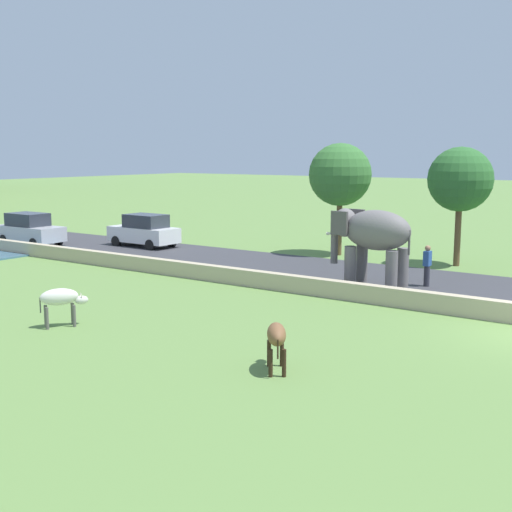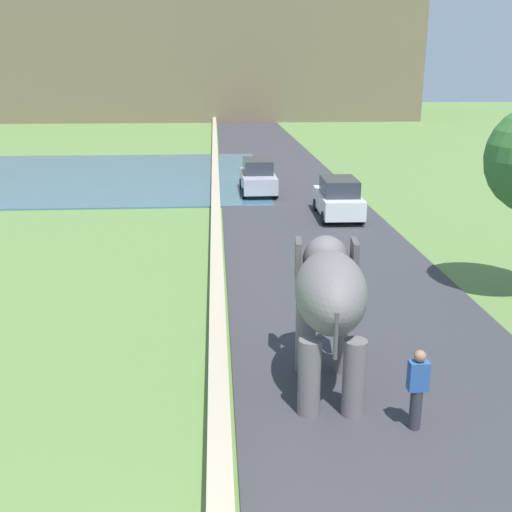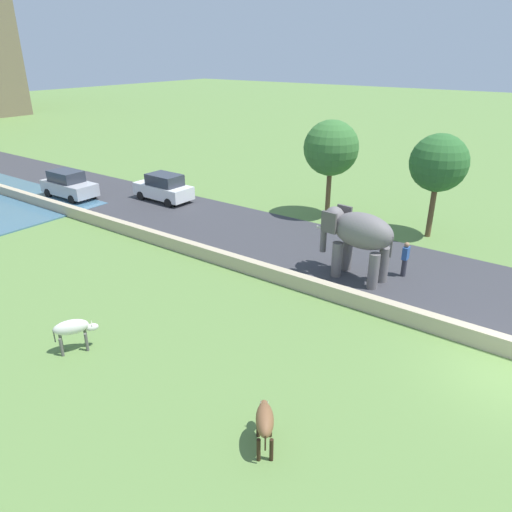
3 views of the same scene
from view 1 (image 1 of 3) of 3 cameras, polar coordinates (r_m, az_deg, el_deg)
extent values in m
cube|color=#38383D|center=(34.23, -9.62, 0.29)|extent=(7.00, 120.00, 0.06)
cube|color=tan|center=(30.15, -11.97, -0.38)|extent=(0.40, 110.00, 0.63)
ellipsoid|color=slate|center=(24.90, 10.42, 2.21)|extent=(1.66, 2.83, 1.50)
cylinder|color=slate|center=(25.20, 8.12, -0.96)|extent=(0.44, 0.44, 1.60)
cylinder|color=slate|center=(25.91, 9.12, -0.71)|extent=(0.44, 0.44, 1.60)
cylinder|color=slate|center=(24.32, 11.61, -1.41)|extent=(0.44, 0.44, 1.60)
cylinder|color=slate|center=(25.05, 12.54, -1.14)|extent=(0.44, 0.44, 1.60)
ellipsoid|color=slate|center=(25.62, 7.69, 2.88)|extent=(1.08, 1.00, 1.10)
cube|color=#504C4C|center=(25.04, 7.20, 2.84)|extent=(0.19, 0.71, 0.90)
cube|color=#504C4C|center=(26.05, 8.66, 3.04)|extent=(0.19, 0.71, 0.90)
cylinder|color=slate|center=(25.98, 6.77, 1.01)|extent=(0.28, 0.28, 1.50)
cone|color=silver|center=(25.71, 6.64, 1.94)|extent=(0.18, 0.57, 0.17)
cone|color=silver|center=(26.07, 7.19, 2.03)|extent=(0.18, 0.57, 0.17)
cylinder|color=#504C4C|center=(24.32, 13.09, 1.13)|extent=(0.08, 0.08, 0.90)
cylinder|color=#33333D|center=(25.87, 14.52, -1.74)|extent=(0.22, 0.22, 0.85)
cube|color=#2D569E|center=(25.76, 14.58, -0.20)|extent=(0.36, 0.22, 0.56)
sphere|color=#997051|center=(25.70, 14.62, 0.66)|extent=(0.22, 0.22, 0.22)
cube|color=#B7B7BC|center=(38.46, -18.88, 1.88)|extent=(1.74, 4.02, 0.80)
cube|color=#2D333D|center=(38.54, -19.11, 3.01)|extent=(1.47, 2.22, 0.70)
cylinder|color=black|center=(37.98, -16.69, 1.30)|extent=(0.19, 0.60, 0.60)
cylinder|color=black|center=(37.00, -18.63, 1.01)|extent=(0.19, 0.60, 0.60)
cylinder|color=black|center=(40.02, -19.05, 1.55)|extent=(0.19, 0.60, 0.60)
cylinder|color=black|center=(39.09, -20.94, 1.29)|extent=(0.19, 0.60, 0.60)
cube|color=white|center=(36.35, -9.68, 1.85)|extent=(1.80, 4.04, 0.80)
cube|color=#2D333D|center=(36.12, -9.49, 3.01)|extent=(1.50, 2.24, 0.70)
cylinder|color=black|center=(36.80, -11.98, 1.24)|extent=(0.19, 0.60, 0.60)
cylinder|color=black|center=(37.88, -10.16, 1.51)|extent=(0.19, 0.60, 0.60)
cylinder|color=black|center=(34.92, -9.13, 0.92)|extent=(0.19, 0.60, 0.60)
cylinder|color=black|center=(36.06, -7.31, 1.21)|extent=(0.19, 0.60, 0.60)
ellipsoid|color=silver|center=(20.21, -16.64, -3.40)|extent=(1.17, 0.96, 0.50)
cylinder|color=#595753|center=(20.53, -15.55, -4.81)|extent=(0.10, 0.10, 0.65)
cylinder|color=#595753|center=(20.23, -15.43, -5.01)|extent=(0.10, 0.10, 0.65)
cylinder|color=#595753|center=(20.44, -17.69, -4.96)|extent=(0.10, 0.10, 0.65)
cylinder|color=#595753|center=(20.15, -17.60, -5.16)|extent=(0.10, 0.10, 0.65)
ellipsoid|color=silver|center=(20.31, -14.84, -3.69)|extent=(0.47, 0.42, 0.26)
cone|color=beige|center=(20.37, -14.90, -3.17)|extent=(0.04, 0.04, 0.12)
cone|color=beige|center=(20.19, -14.82, -3.27)|extent=(0.04, 0.04, 0.12)
cylinder|color=#595753|center=(20.20, -18.13, -4.06)|extent=(0.04, 0.04, 0.45)
ellipsoid|color=brown|center=(15.46, 1.78, -6.76)|extent=(1.15, 1.01, 0.50)
cylinder|color=#302014|center=(15.99, 1.14, -8.38)|extent=(0.10, 0.10, 0.65)
cylinder|color=#302014|center=(16.00, 2.25, -8.37)|extent=(0.10, 0.10, 0.65)
cylinder|color=#302014|center=(15.25, 1.27, -9.24)|extent=(0.10, 0.10, 0.65)
cylinder|color=#302014|center=(15.27, 2.44, -9.22)|extent=(0.10, 0.10, 0.65)
ellipsoid|color=brown|center=(16.11, 1.65, -6.67)|extent=(0.46, 0.43, 0.26)
cone|color=beige|center=(16.06, 1.33, -6.09)|extent=(0.04, 0.04, 0.12)
cone|color=beige|center=(16.07, 1.98, -6.08)|extent=(0.04, 0.04, 0.12)
cylinder|color=#302014|center=(15.00, 1.90, -8.05)|extent=(0.04, 0.04, 0.45)
cylinder|color=brown|center=(33.23, 7.19, 2.59)|extent=(0.28, 0.28, 2.93)
sphere|color=#387033|center=(33.05, 7.28, 6.98)|extent=(3.10, 3.10, 3.10)
cylinder|color=brown|center=(31.14, 17.02, 1.82)|extent=(0.28, 0.28, 2.90)
sphere|color=#2D662D|center=(30.95, 17.22, 6.35)|extent=(2.89, 2.89, 2.89)
camera|label=2|loc=(20.40, 38.37, 10.93)|focal=43.32mm
camera|label=3|loc=(7.27, 4.59, 42.88)|focal=33.19mm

